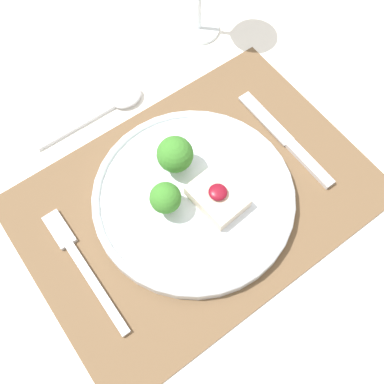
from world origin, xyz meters
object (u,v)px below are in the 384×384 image
(fork, at_px, (80,261))
(knife, at_px, (291,144))
(spoon, at_px, (116,103))
(dinner_plate, at_px, (191,193))

(fork, bearing_deg, knife, -2.54)
(fork, relative_size, spoon, 1.08)
(dinner_plate, xyz_separation_m, spoon, (0.00, 0.20, -0.01))
(dinner_plate, xyz_separation_m, fork, (-0.18, 0.01, -0.01))
(fork, xyz_separation_m, spoon, (0.18, 0.19, 0.00))
(spoon, bearing_deg, dinner_plate, -85.59)
(spoon, bearing_deg, knife, -47.69)
(dinner_plate, height_order, knife, dinner_plate)
(knife, bearing_deg, dinner_plate, 175.88)
(fork, height_order, spoon, spoon)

